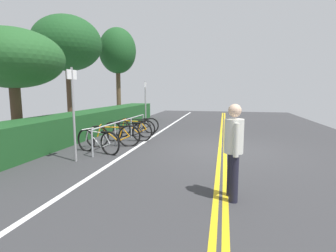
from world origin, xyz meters
name	(u,v)px	position (x,y,z in m)	size (l,w,h in m)	color
ground_plane	(222,150)	(0.00, 0.00, -0.03)	(30.59, 10.61, 0.05)	#353538
centre_line_yellow_inner	(225,150)	(0.00, -0.08, 0.00)	(27.53, 0.10, 0.00)	gold
centre_line_yellow_outer	(220,149)	(0.00, 0.08, 0.00)	(27.53, 0.10, 0.00)	gold
bike_lane_stripe_white	(139,146)	(0.00, 2.77, 0.00)	(27.53, 0.12, 0.00)	white
bike_rack	(124,125)	(0.63, 3.55, 0.59)	(4.71, 0.05, 0.79)	#9EA0A5
bicycle_0	(98,142)	(-1.22, 3.64, 0.35)	(0.63, 1.63, 0.74)	black
bicycle_1	(114,136)	(-0.33, 3.53, 0.36)	(0.68, 1.70, 0.77)	black
bicycle_2	(128,131)	(0.68, 3.43, 0.36)	(0.49, 1.82, 0.77)	black
bicycle_3	(134,128)	(1.53, 3.47, 0.35)	(0.46, 1.72, 0.75)	black
bicycle_4	(139,125)	(2.54, 3.62, 0.33)	(0.63, 1.71, 0.71)	black
pedestrian	(234,145)	(-3.78, -0.19, 0.94)	(0.49, 0.32, 1.63)	#1E1E2D
sign_post_near	(73,106)	(-2.20, 3.77, 1.45)	(0.36, 0.06, 2.43)	gray
sign_post_far	(145,101)	(3.37, 3.56, 1.37)	(0.36, 0.08, 2.29)	gray
hedge_backdrop	(92,122)	(2.13, 5.61, 0.49)	(13.66, 1.31, 0.97)	#1C4C21
tree_mid	(12,59)	(-0.73, 6.84, 2.88)	(3.29, 3.29, 3.87)	#473323
tree_far_right	(67,44)	(3.83, 7.75, 4.16)	(3.40, 3.40, 5.53)	#473323
tree_extra	(118,51)	(7.23, 6.51, 4.23)	(2.27, 2.27, 5.66)	brown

